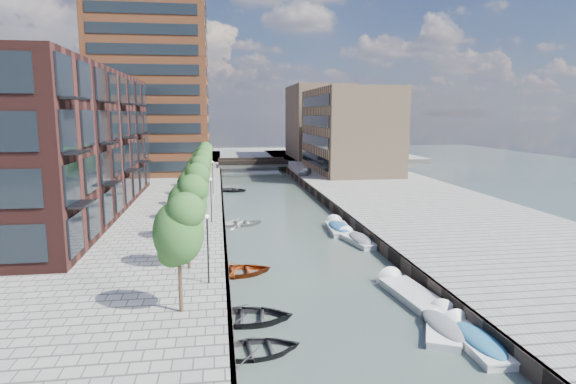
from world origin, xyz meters
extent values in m
plane|color=#38473F|center=(0.00, 40.00, 0.00)|extent=(300.00, 300.00, 0.00)
cube|color=gray|center=(16.00, 40.00, 0.50)|extent=(20.00, 140.00, 1.00)
cube|color=#332823|center=(-6.10, 40.00, 0.50)|extent=(0.25, 140.00, 1.00)
cube|color=#332823|center=(6.10, 40.00, 0.50)|extent=(0.25, 140.00, 1.00)
cube|color=gray|center=(0.00, 100.00, 0.50)|extent=(80.00, 40.00, 1.00)
cube|color=black|center=(-20.00, 30.00, 8.00)|extent=(8.00, 38.00, 14.00)
cube|color=brown|center=(-17.00, 65.00, 16.00)|extent=(18.00, 18.00, 30.00)
cube|color=#A28163|center=(16.00, 62.00, 8.00)|extent=(12.00, 25.00, 14.00)
cube|color=#A28163|center=(16.00, 88.00, 9.00)|extent=(12.00, 20.00, 16.00)
cube|color=gray|center=(0.00, 72.00, 1.30)|extent=(13.00, 6.00, 0.60)
cube|color=#332823|center=(0.00, 69.20, 1.90)|extent=(13.00, 0.40, 0.80)
cube|color=#332823|center=(0.00, 74.80, 1.90)|extent=(13.00, 0.40, 0.80)
cylinder|color=#382619|center=(-8.50, 4.00, 2.60)|extent=(0.20, 0.20, 3.20)
ellipsoid|color=#1E471A|center=(-8.50, 4.00, 5.33)|extent=(2.50, 2.50, 3.25)
cylinder|color=#382619|center=(-8.50, 11.00, 2.60)|extent=(0.20, 0.20, 3.20)
ellipsoid|color=#1E471A|center=(-8.50, 11.00, 5.33)|extent=(2.50, 2.50, 3.25)
cylinder|color=#382619|center=(-8.50, 18.00, 2.60)|extent=(0.20, 0.20, 3.20)
ellipsoid|color=#1E471A|center=(-8.50, 18.00, 5.33)|extent=(2.50, 2.50, 3.25)
cylinder|color=#382619|center=(-8.50, 25.00, 2.60)|extent=(0.20, 0.20, 3.20)
ellipsoid|color=#1E471A|center=(-8.50, 25.00, 5.33)|extent=(2.50, 2.50, 3.25)
cylinder|color=#382619|center=(-8.50, 32.00, 2.60)|extent=(0.20, 0.20, 3.20)
ellipsoid|color=#1E471A|center=(-8.50, 32.00, 5.33)|extent=(2.50, 2.50, 3.25)
cylinder|color=#382619|center=(-8.50, 39.00, 2.60)|extent=(0.20, 0.20, 3.20)
ellipsoid|color=#1E471A|center=(-8.50, 39.00, 5.33)|extent=(2.50, 2.50, 3.25)
cylinder|color=#382619|center=(-8.50, 46.00, 2.60)|extent=(0.20, 0.20, 3.20)
ellipsoid|color=#1E471A|center=(-8.50, 46.00, 5.33)|extent=(2.50, 2.50, 3.25)
cylinder|color=black|center=(-7.20, 8.00, 3.00)|extent=(0.10, 0.10, 4.00)
sphere|color=#FFF2CC|center=(-7.20, 8.00, 5.00)|extent=(0.24, 0.24, 0.24)
cylinder|color=black|center=(-7.20, 24.00, 3.00)|extent=(0.10, 0.10, 4.00)
sphere|color=#FFF2CC|center=(-7.20, 24.00, 5.00)|extent=(0.24, 0.24, 0.24)
cylinder|color=black|center=(-7.20, 40.00, 3.00)|extent=(0.10, 0.10, 4.00)
sphere|color=#FFF2CC|center=(-7.20, 40.00, 5.00)|extent=(0.24, 0.24, 0.24)
imported|color=black|center=(-5.18, 4.47, 0.00)|extent=(5.15, 3.86, 1.01)
imported|color=black|center=(-4.98, 1.00, 0.00)|extent=(4.51, 3.43, 0.88)
imported|color=maroon|center=(-5.40, 12.09, 0.00)|extent=(5.17, 3.96, 1.00)
imported|color=#BDBCBB|center=(-4.46, 26.66, 0.00)|extent=(5.00, 4.08, 0.91)
imported|color=black|center=(-4.79, 47.82, 0.00)|extent=(5.32, 4.57, 0.93)
cube|color=white|center=(5.40, 0.00, 0.05)|extent=(1.70, 4.33, 0.61)
cube|color=white|center=(5.40, 0.00, 0.37)|extent=(1.78, 4.43, 0.09)
cone|color=white|center=(5.46, 2.14, 0.09)|extent=(1.61, 0.88, 1.59)
ellipsoid|color=#206392|center=(5.40, 0.00, 0.42)|extent=(1.60, 3.96, 0.52)
cube|color=white|center=(4.45, 1.78, 0.05)|extent=(3.13, 4.40, 0.59)
cube|color=white|center=(4.45, 1.78, 0.36)|extent=(3.23, 4.52, 0.09)
cone|color=white|center=(5.32, 3.66, 0.09)|extent=(1.73, 1.38, 1.53)
ellipsoid|color=slate|center=(4.45, 1.78, 0.41)|extent=(2.90, 4.04, 0.50)
cube|color=silver|center=(4.74, 6.28, 0.05)|extent=(2.45, 5.23, 0.71)
cube|color=silver|center=(4.74, 6.28, 0.44)|extent=(2.55, 5.35, 0.11)
cone|color=silver|center=(4.44, 8.78, 0.11)|extent=(1.97, 1.20, 1.87)
cube|color=#BABAB8|center=(4.48, 22.82, 0.05)|extent=(2.18, 5.12, 0.71)
cube|color=#BABAB8|center=(4.48, 22.82, 0.44)|extent=(2.28, 5.23, 0.11)
cone|color=#BABAB8|center=(4.65, 25.32, 0.11)|extent=(1.91, 1.10, 1.85)
ellipsoid|color=navy|center=(4.48, 22.82, 0.49)|extent=(2.05, 4.68, 0.61)
cube|color=silver|center=(5.22, 18.59, 0.05)|extent=(2.56, 4.78, 0.64)
cube|color=silver|center=(5.22, 18.59, 0.39)|extent=(2.65, 4.89, 0.10)
cone|color=silver|center=(4.76, 20.81, 0.10)|extent=(1.82, 1.21, 1.68)
ellipsoid|color=#57595F|center=(5.22, 18.59, 0.44)|extent=(2.38, 4.37, 0.55)
imported|color=silver|center=(7.50, 56.97, 1.63)|extent=(2.88, 3.99, 1.26)
camera|label=1|loc=(-6.49, -19.47, 10.85)|focal=30.00mm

